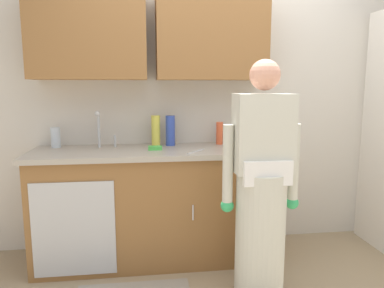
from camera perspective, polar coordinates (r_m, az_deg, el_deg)
name	(u,v)px	position (r m, az deg, el deg)	size (l,w,h in m)	color
kitchen_wall_with_uppers	(198,83)	(3.25, 0.97, 9.60)	(4.80, 0.44, 2.70)	beige
counter_cabinet	(154,207)	(3.08, -6.02, -9.83)	(1.90, 0.62, 0.90)	brown
countertop	(153,152)	(2.96, -6.12, -1.19)	(1.96, 0.66, 0.04)	#A8A093
sink	(102,152)	(2.99, -13.97, -1.22)	(0.50, 0.36, 0.35)	#B7BABF
person_at_sink	(261,199)	(2.51, 10.88, -8.56)	(0.55, 0.34, 1.62)	white
bottle_soap	(170,131)	(3.12, -3.45, 2.13)	(0.08, 0.08, 0.26)	#334CB2
bottle_dish_liquid	(56,137)	(3.22, -20.75, 0.99)	(0.08, 0.08, 0.17)	silver
bottle_water_tall	(156,131)	(3.11, -5.75, 2.11)	(0.07, 0.07, 0.26)	#D8D14C
bottle_water_short	(219,133)	(3.19, 4.37, 1.73)	(0.06, 0.06, 0.20)	#E05933
bottle_cleaner_spray	(255,128)	(3.32, 9.94, 2.59)	(0.06, 0.06, 0.28)	#2D8C4C
cup_by_sink	(239,145)	(2.86, 7.46, -0.14)	(0.08, 0.08, 0.10)	#33478C
knife_on_counter	(196,151)	(2.82, 0.61, -1.18)	(0.24, 0.02, 0.01)	silver
sponge	(155,148)	(2.93, -5.85, -0.63)	(0.11, 0.07, 0.03)	#4CBF4C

